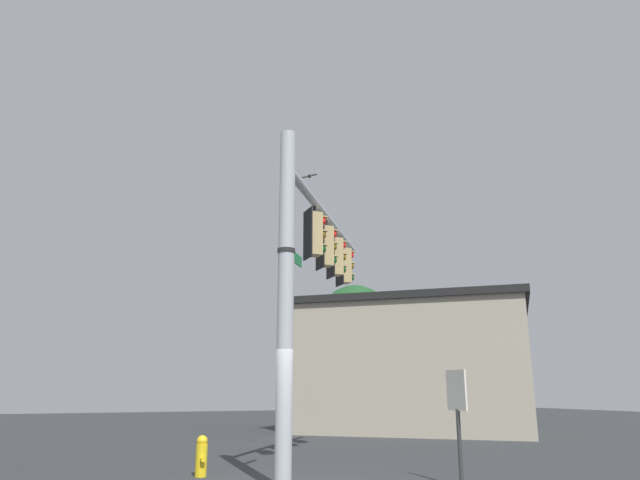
{
  "coord_description": "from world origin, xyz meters",
  "views": [
    {
      "loc": [
        10.42,
        -3.56,
        1.75
      ],
      "look_at": [
        -2.28,
        1.66,
        5.37
      ],
      "focal_mm": 32.0,
      "sensor_mm": 36.0,
      "label": 1
    }
  ],
  "objects_px": {
    "traffic_light_arm_end": "(345,266)",
    "fire_hydrant": "(202,456)",
    "bird_flying": "(310,176)",
    "traffic_light_mid_inner": "(327,246)",
    "traffic_light_mid_outer": "(337,257)",
    "historical_marker": "(458,409)",
    "street_name_sign": "(290,254)",
    "traffic_light_nearest_pole": "(315,234)"
  },
  "relations": [
    {
      "from": "traffic_light_mid_inner",
      "to": "traffic_light_arm_end",
      "type": "bearing_deg",
      "value": 143.91
    },
    {
      "from": "bird_flying",
      "to": "fire_hydrant",
      "type": "bearing_deg",
      "value": -62.54
    },
    {
      "from": "traffic_light_mid_outer",
      "to": "fire_hydrant",
      "type": "relative_size",
      "value": 1.59
    },
    {
      "from": "traffic_light_mid_inner",
      "to": "historical_marker",
      "type": "bearing_deg",
      "value": 16.84
    },
    {
      "from": "traffic_light_nearest_pole",
      "to": "traffic_light_mid_inner",
      "type": "xyz_separation_m",
      "value": [
        -1.0,
        0.73,
        0.0
      ]
    },
    {
      "from": "traffic_light_mid_outer",
      "to": "historical_marker",
      "type": "xyz_separation_m",
      "value": [
        4.72,
        0.4,
        -3.97
      ]
    },
    {
      "from": "traffic_light_arm_end",
      "to": "traffic_light_mid_inner",
      "type": "bearing_deg",
      "value": -36.09
    },
    {
      "from": "traffic_light_nearest_pole",
      "to": "traffic_light_arm_end",
      "type": "height_order",
      "value": "same"
    },
    {
      "from": "traffic_light_mid_outer",
      "to": "bird_flying",
      "type": "distance_m",
      "value": 2.45
    },
    {
      "from": "street_name_sign",
      "to": "traffic_light_nearest_pole",
      "type": "bearing_deg",
      "value": 143.43
    },
    {
      "from": "bird_flying",
      "to": "historical_marker",
      "type": "height_order",
      "value": "bird_flying"
    },
    {
      "from": "traffic_light_mid_outer",
      "to": "bird_flying",
      "type": "relative_size",
      "value": 3.02
    },
    {
      "from": "historical_marker",
      "to": "traffic_light_mid_inner",
      "type": "bearing_deg",
      "value": -163.16
    },
    {
      "from": "traffic_light_mid_inner",
      "to": "fire_hydrant",
      "type": "xyz_separation_m",
      "value": [
        0.53,
        -3.1,
        -4.96
      ]
    },
    {
      "from": "traffic_light_mid_outer",
      "to": "historical_marker",
      "type": "relative_size",
      "value": 0.62
    },
    {
      "from": "traffic_light_mid_outer",
      "to": "fire_hydrant",
      "type": "xyz_separation_m",
      "value": [
        1.53,
        -3.83,
        -4.96
      ]
    },
    {
      "from": "traffic_light_arm_end",
      "to": "bird_flying",
      "type": "relative_size",
      "value": 3.02
    },
    {
      "from": "bird_flying",
      "to": "traffic_light_nearest_pole",
      "type": "bearing_deg",
      "value": -17.35
    },
    {
      "from": "traffic_light_arm_end",
      "to": "fire_hydrant",
      "type": "bearing_deg",
      "value": -61.0
    },
    {
      "from": "traffic_light_mid_outer",
      "to": "historical_marker",
      "type": "height_order",
      "value": "traffic_light_mid_outer"
    },
    {
      "from": "bird_flying",
      "to": "traffic_light_mid_outer",
      "type": "bearing_deg",
      "value": 87.47
    },
    {
      "from": "traffic_light_mid_outer",
      "to": "bird_flying",
      "type": "height_order",
      "value": "bird_flying"
    },
    {
      "from": "traffic_light_mid_outer",
      "to": "bird_flying",
      "type": "bearing_deg",
      "value": -92.53
    },
    {
      "from": "traffic_light_mid_inner",
      "to": "historical_marker",
      "type": "height_order",
      "value": "traffic_light_mid_inner"
    },
    {
      "from": "fire_hydrant",
      "to": "street_name_sign",
      "type": "bearing_deg",
      "value": 29.2
    },
    {
      "from": "traffic_light_mid_outer",
      "to": "traffic_light_arm_end",
      "type": "xyz_separation_m",
      "value": [
        -1.0,
        0.73,
        0.0
      ]
    },
    {
      "from": "traffic_light_mid_outer",
      "to": "fire_hydrant",
      "type": "distance_m",
      "value": 6.45
    },
    {
      "from": "traffic_light_mid_inner",
      "to": "bird_flying",
      "type": "xyz_separation_m",
      "value": [
        -1.03,
        -0.09,
        2.31
      ]
    },
    {
      "from": "traffic_light_arm_end",
      "to": "street_name_sign",
      "type": "relative_size",
      "value": 1.23
    },
    {
      "from": "traffic_light_mid_inner",
      "to": "street_name_sign",
      "type": "bearing_deg",
      "value": -36.39
    },
    {
      "from": "traffic_light_mid_outer",
      "to": "traffic_light_nearest_pole",
      "type": "bearing_deg",
      "value": -36.09
    },
    {
      "from": "traffic_light_nearest_pole",
      "to": "traffic_light_mid_outer",
      "type": "distance_m",
      "value": 2.47
    },
    {
      "from": "traffic_light_nearest_pole",
      "to": "bird_flying",
      "type": "xyz_separation_m",
      "value": [
        -2.03,
        0.63,
        2.31
      ]
    },
    {
      "from": "traffic_light_mid_outer",
      "to": "fire_hydrant",
      "type": "bearing_deg",
      "value": -68.24
    },
    {
      "from": "street_name_sign",
      "to": "fire_hydrant",
      "type": "relative_size",
      "value": 1.3
    },
    {
      "from": "street_name_sign",
      "to": "bird_flying",
      "type": "bearing_deg",
      "value": 153.28
    },
    {
      "from": "traffic_light_arm_end",
      "to": "street_name_sign",
      "type": "bearing_deg",
      "value": -36.26
    },
    {
      "from": "fire_hydrant",
      "to": "traffic_light_mid_outer",
      "type": "bearing_deg",
      "value": 111.76
    },
    {
      "from": "traffic_light_mid_inner",
      "to": "street_name_sign",
      "type": "xyz_separation_m",
      "value": [
        2.62,
        -1.93,
        -0.95
      ]
    },
    {
      "from": "traffic_light_arm_end",
      "to": "historical_marker",
      "type": "distance_m",
      "value": 6.97
    },
    {
      "from": "bird_flying",
      "to": "traffic_light_mid_inner",
      "type": "bearing_deg",
      "value": 5.1
    },
    {
      "from": "traffic_light_mid_inner",
      "to": "traffic_light_mid_outer",
      "type": "distance_m",
      "value": 1.23
    }
  ]
}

